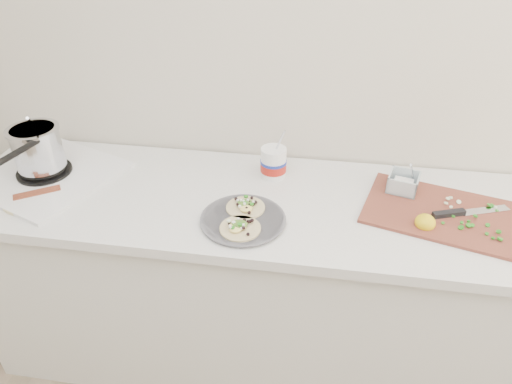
# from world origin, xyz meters

# --- Properties ---
(counter) EXTENTS (2.44, 0.66, 0.90)m
(counter) POSITION_xyz_m (0.00, 1.43, 0.45)
(counter) COLOR silver
(counter) RESTS_ON ground
(stove) EXTENTS (0.65, 0.63, 0.25)m
(stove) POSITION_xyz_m (-0.94, 1.44, 0.98)
(stove) COLOR silver
(stove) RESTS_ON counter
(taco_plate) EXTENTS (0.30, 0.30, 0.04)m
(taco_plate) POSITION_xyz_m (-0.10, 1.27, 0.92)
(taco_plate) COLOR #58585F
(taco_plate) RESTS_ON counter
(tub) EXTENTS (0.10, 0.10, 0.23)m
(tub) POSITION_xyz_m (-0.03, 1.58, 0.97)
(tub) COLOR white
(tub) RESTS_ON counter
(cutboard) EXTENTS (0.57, 0.46, 0.08)m
(cutboard) POSITION_xyz_m (0.56, 1.44, 0.92)
(cutboard) COLOR brown
(cutboard) RESTS_ON counter
(bacon_plate) EXTENTS (0.26, 0.26, 0.02)m
(bacon_plate) POSITION_xyz_m (-0.89, 1.30, 0.91)
(bacon_plate) COLOR #C4B783
(bacon_plate) RESTS_ON counter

